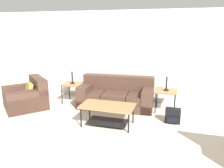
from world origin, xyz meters
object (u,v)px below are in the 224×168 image
(side_table_left, at_px, (73,85))
(backpack, at_px, (173,116))
(couch, at_px, (116,96))
(side_table_right, at_px, (166,92))
(table_lamp_left, at_px, (72,67))
(armchair, at_px, (27,97))
(table_lamp_right, at_px, (167,72))
(coffee_table, at_px, (108,110))

(side_table_left, distance_m, backpack, 2.93)
(side_table_left, bearing_deg, couch, -0.39)
(side_table_right, height_order, table_lamp_left, table_lamp_left)
(armchair, bearing_deg, side_table_left, 35.51)
(table_lamp_left, bearing_deg, backpack, -13.86)
(table_lamp_left, distance_m, table_lamp_right, 2.62)
(couch, bearing_deg, table_lamp_right, 0.38)
(couch, height_order, armchair, couch)
(armchair, height_order, side_table_right, armchair)
(table_lamp_left, height_order, backpack, table_lamp_left)
(coffee_table, bearing_deg, side_table_right, 45.56)
(backpack, bearing_deg, side_table_left, 166.14)
(side_table_left, height_order, backpack, side_table_left)
(coffee_table, bearing_deg, backpack, 20.51)
(couch, bearing_deg, backpack, -24.44)
(couch, height_order, coffee_table, couch)
(table_lamp_right, bearing_deg, backpack, -74.00)
(armchair, xyz_separation_m, backpack, (3.84, 0.03, -0.12))
(side_table_left, bearing_deg, table_lamp_left, 108.43)
(armchair, bearing_deg, side_table_right, 11.29)
(table_lamp_right, bearing_deg, coffee_table, -134.44)
(couch, distance_m, backpack, 1.67)
(couch, distance_m, table_lamp_right, 1.51)
(side_table_right, xyz_separation_m, table_lamp_right, (0.00, 0.00, 0.53))
(armchair, relative_size, table_lamp_left, 2.47)
(table_lamp_left, bearing_deg, side_table_right, -0.00)
(table_lamp_right, bearing_deg, couch, -179.62)
(armchair, height_order, coffee_table, armchair)
(side_table_right, bearing_deg, table_lamp_left, 180.00)
(table_lamp_right, xyz_separation_m, backpack, (0.20, -0.70, -0.87))
(coffee_table, height_order, backpack, coffee_table)
(coffee_table, distance_m, side_table_left, 1.88)
(coffee_table, height_order, side_table_left, side_table_left)
(coffee_table, bearing_deg, armchair, 168.66)
(coffee_table, xyz_separation_m, table_lamp_right, (1.19, 1.22, 0.69))
(couch, relative_size, backpack, 5.92)
(side_table_right, distance_m, backpack, 0.80)
(side_table_left, height_order, table_lamp_left, table_lamp_left)
(table_lamp_right, bearing_deg, side_table_right, -116.57)
(coffee_table, bearing_deg, table_lamp_left, 139.54)
(side_table_right, distance_m, table_lamp_left, 2.68)
(side_table_left, distance_m, table_lamp_left, 0.53)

